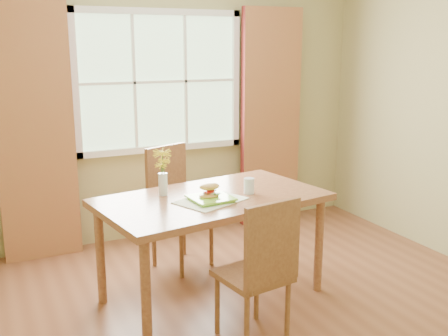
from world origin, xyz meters
TOP-DOWN VIEW (x-y plane):
  - room at (0.00, 0.00)m, footprint 4.24×3.84m
  - window at (0.00, 1.87)m, footprint 1.62×0.06m
  - curtain_left at (-1.15, 1.78)m, footprint 0.65×0.08m
  - curtain_right at (1.15, 1.78)m, footprint 0.65×0.08m
  - dining_table at (-0.10, 0.44)m, footprint 1.72×1.14m
  - chair_near at (-0.09, -0.26)m, footprint 0.45×0.45m
  - chair_far at (-0.14, 1.15)m, footprint 0.55×0.55m
  - placemat at (-0.16, 0.34)m, footprint 0.54×0.48m
  - plate at (-0.16, 0.34)m, footprint 0.30×0.30m
  - croissant_sandwich at (-0.17, 0.35)m, footprint 0.16×0.11m
  - water_glass at (0.17, 0.40)m, footprint 0.08×0.08m
  - flower_vase at (-0.41, 0.62)m, footprint 0.14×0.14m

SIDE VIEW (x-z plane):
  - chair_near at x=-0.09m, z-range 0.05..1.00m
  - chair_far at x=-0.14m, z-range 0.05..1.07m
  - dining_table at x=-0.10m, z-range 0.31..1.09m
  - placemat at x=-0.16m, z-range 0.78..0.79m
  - plate at x=-0.16m, z-range 0.79..0.80m
  - water_glass at x=0.17m, z-range 0.78..0.89m
  - croissant_sandwich at x=-0.17m, z-range 0.80..0.91m
  - flower_vase at x=-0.41m, z-range 0.81..1.15m
  - curtain_left at x=-1.15m, z-range 0.00..2.20m
  - curtain_right at x=1.15m, z-range 0.00..2.20m
  - room at x=0.00m, z-range -0.02..2.72m
  - window at x=0.00m, z-range 0.84..2.16m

